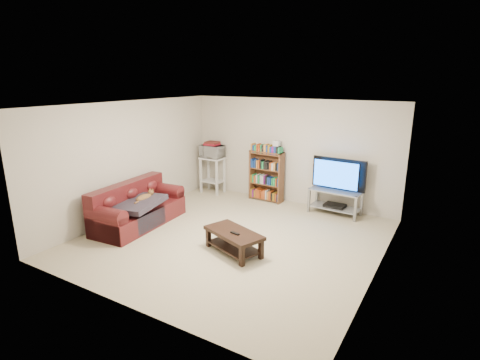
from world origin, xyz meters
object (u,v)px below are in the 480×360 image
Objects in this scene: coffee_table at (234,238)px; bookshelf at (266,175)px; tv_stand at (335,198)px; sofa at (136,210)px.

bookshelf is (-0.80, 2.77, 0.35)m from coffee_table.
sofa is at bearing -137.64° from tv_stand.
coffee_table is 2.83m from tv_stand.
coffee_table is at bearing -70.91° from bookshelf.
bookshelf reaches higher than tv_stand.
tv_stand is (3.23, 2.59, 0.06)m from sofa.
bookshelf is (-1.70, 0.09, 0.25)m from tv_stand.
coffee_table is at bearing -104.94° from tv_stand.
bookshelf is at bearing 55.69° from sofa.
bookshelf is at bearing -179.35° from tv_stand.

